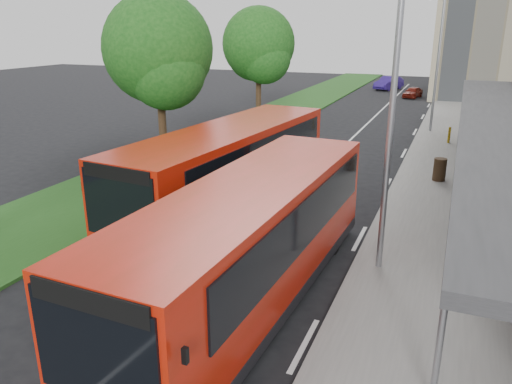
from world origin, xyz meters
TOP-DOWN VIEW (x-y plane):
  - ground at (0.00, 0.00)m, footprint 120.00×120.00m
  - pavement at (6.00, 20.00)m, footprint 5.00×80.00m
  - grass_verge at (-7.00, 20.00)m, footprint 5.00×80.00m
  - lane_centre_line at (0.00, 15.00)m, footprint 0.12×70.00m
  - kerb_dashes at (3.30, 19.00)m, footprint 0.12×56.00m
  - tree_mid at (-7.01, 9.05)m, footprint 4.90×4.90m
  - tree_far at (-7.01, 21.05)m, footprint 4.77×4.77m
  - lamp_post_near at (4.12, 2.00)m, footprint 1.44×0.28m
  - lamp_post_far at (4.12, 22.00)m, footprint 1.44×0.28m
  - bus_main at (1.55, -0.71)m, footprint 3.16×10.69m
  - bus_second at (-1.48, 4.48)m, footprint 3.84×11.14m
  - litter_bin at (5.27, 11.05)m, footprint 0.68×0.68m
  - bollard at (5.39, 18.84)m, footprint 0.14×0.14m
  - car_near at (1.53, 38.36)m, footprint 1.82×3.18m
  - car_far at (-1.46, 43.99)m, footprint 2.77×4.40m

SIDE VIEW (x-z plane):
  - ground at x=0.00m, z-range 0.00..0.00m
  - kerb_dashes at x=3.30m, z-range 0.00..0.01m
  - lane_centre_line at x=0.00m, z-range 0.00..0.01m
  - grass_verge at x=-7.00m, z-range 0.00..0.10m
  - pavement at x=6.00m, z-range 0.00..0.15m
  - car_near at x=1.53m, z-range 0.00..1.02m
  - bollard at x=5.39m, z-range 0.15..1.03m
  - litter_bin at x=5.27m, z-range 0.15..1.10m
  - car_far at x=-1.46m, z-range 0.00..1.37m
  - bus_main at x=1.55m, z-range 0.04..3.03m
  - bus_second at x=-1.48m, z-range 0.04..3.14m
  - lamp_post_near at x=4.12m, z-range 0.72..8.72m
  - lamp_post_far at x=4.12m, z-range 0.72..8.72m
  - tree_far at x=-7.01m, z-range 1.12..8.78m
  - tree_mid at x=-7.01m, z-range 1.15..9.03m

